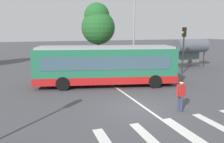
% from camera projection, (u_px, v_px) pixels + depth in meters
% --- Properties ---
extents(ground_plane, '(160.00, 160.00, 0.00)m').
position_uv_depth(ground_plane, '(138.00, 108.00, 12.13)').
color(ground_plane, '#47474C').
extents(city_transit_bus, '(11.03, 5.00, 3.06)m').
position_uv_depth(city_transit_bus, '(106.00, 65.00, 16.78)').
color(city_transit_bus, black).
rests_on(city_transit_bus, ground_plane).
extents(pedestrian_crossing_street, '(0.58, 0.31, 1.72)m').
position_uv_depth(pedestrian_crossing_street, '(181.00, 94.00, 11.41)').
color(pedestrian_crossing_street, '#333856').
rests_on(pedestrian_crossing_street, ground_plane).
extents(parked_car_blue, '(2.17, 4.63, 1.35)m').
position_uv_depth(parked_car_blue, '(59.00, 61.00, 25.32)').
color(parked_car_blue, black).
rests_on(parked_car_blue, ground_plane).
extents(parked_car_charcoal, '(1.90, 4.51, 1.35)m').
position_uv_depth(parked_car_charcoal, '(80.00, 59.00, 26.60)').
color(parked_car_charcoal, black).
rests_on(parked_car_charcoal, ground_plane).
extents(parked_car_white, '(2.18, 4.63, 1.35)m').
position_uv_depth(parked_car_white, '(102.00, 58.00, 27.56)').
color(parked_car_white, black).
rests_on(parked_car_white, ground_plane).
extents(parked_car_red, '(2.14, 4.62, 1.35)m').
position_uv_depth(parked_car_red, '(123.00, 58.00, 28.30)').
color(parked_car_red, black).
rests_on(parked_car_red, ground_plane).
extents(traffic_light_far_corner, '(0.33, 0.32, 4.53)m').
position_uv_depth(traffic_light_far_corner, '(184.00, 43.00, 21.05)').
color(traffic_light_far_corner, '#28282B').
rests_on(traffic_light_far_corner, ground_plane).
extents(bus_stop_shelter, '(4.03, 1.54, 3.25)m').
position_uv_depth(bus_stop_shelter, '(191.00, 46.00, 25.26)').
color(bus_stop_shelter, '#28282B').
rests_on(bus_stop_shelter, ground_plane).
extents(twin_arm_street_lamp, '(3.92, 0.32, 9.78)m').
position_uv_depth(twin_arm_street_lamp, '(134.00, 15.00, 24.69)').
color(twin_arm_street_lamp, '#939399').
rests_on(twin_arm_street_lamp, ground_plane).
extents(background_tree_right, '(4.79, 4.79, 8.10)m').
position_uv_depth(background_tree_right, '(98.00, 24.00, 30.97)').
color(background_tree_right, brown).
rests_on(background_tree_right, ground_plane).
extents(crosswalk_painted_stripes, '(7.43, 2.92, 0.01)m').
position_uv_depth(crosswalk_painted_stripes, '(185.00, 131.00, 9.25)').
color(crosswalk_painted_stripes, silver).
rests_on(crosswalk_painted_stripes, ground_plane).
extents(lane_center_line, '(0.16, 24.00, 0.01)m').
position_uv_depth(lane_center_line, '(129.00, 97.00, 14.10)').
color(lane_center_line, silver).
rests_on(lane_center_line, ground_plane).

